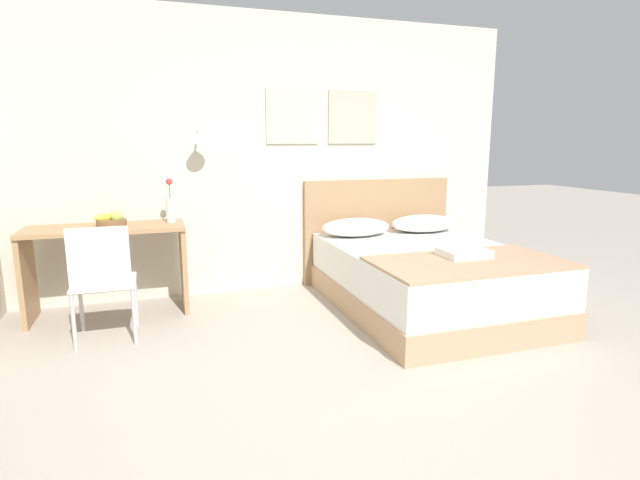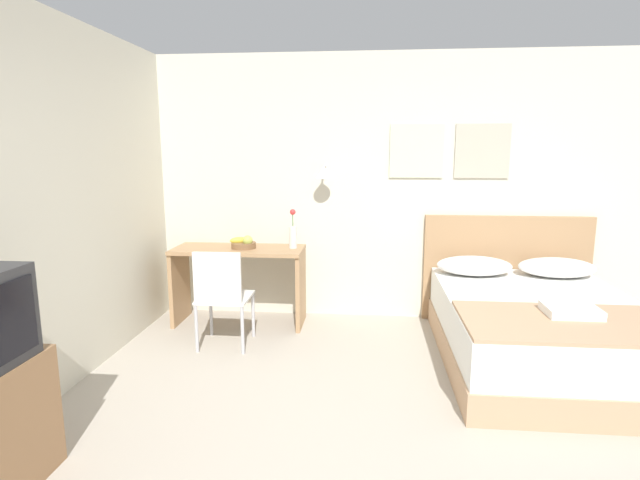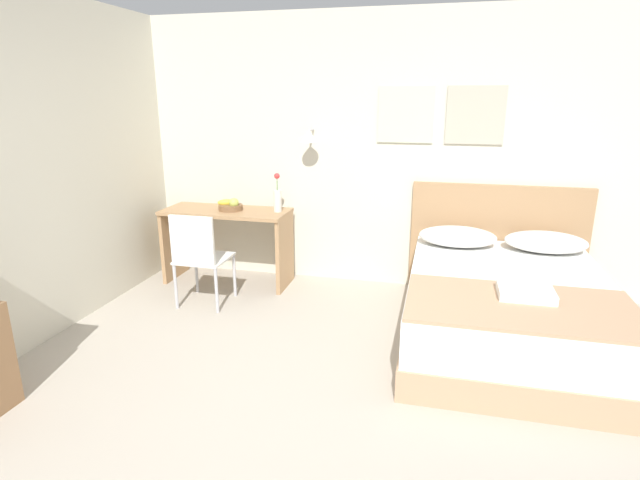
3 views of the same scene
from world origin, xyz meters
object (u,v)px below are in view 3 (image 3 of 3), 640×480
throw_blanket (521,306)px  fruit_bowl (231,206)px  folded_towel_near_foot (526,292)px  bed (506,310)px  headboard (497,240)px  flower_vase (277,198)px  pillow_left (457,236)px  desk_chair (199,253)px  pillow_right (546,242)px  desk (227,232)px

throw_blanket → fruit_bowl: fruit_bowl is taller
folded_towel_near_foot → fruit_bowl: (-2.63, 1.18, 0.21)m
bed → headboard: 1.09m
flower_vase → folded_towel_near_foot: bearing=-29.6°
pillow_left → fruit_bowl: bearing=-179.4°
pillow_left → throw_blanket: 1.40m
folded_towel_near_foot → desk_chair: size_ratio=0.41×
throw_blanket → pillow_right: bearing=74.4°
flower_vase → fruit_bowl: bearing=-174.4°
desk → fruit_bowl: 0.28m
pillow_right → throw_blanket: bearing=-105.6°
bed → flower_vase: (-2.11, 0.77, 0.63)m
bed → desk: bearing=164.6°
bed → folded_towel_near_foot: folded_towel_near_foot is taller
pillow_right → desk: (-3.02, -0.02, -0.10)m
fruit_bowl → folded_towel_near_foot: bearing=-24.1°
pillow_right → throw_blanket: 1.40m
pillow_right → flower_vase: size_ratio=1.81×
pillow_left → fruit_bowl: size_ratio=2.64×
headboard → throw_blanket: 1.65m
throw_blanket → folded_towel_near_foot: size_ratio=4.08×
pillow_right → desk: desk is taller
headboard → fruit_bowl: size_ratio=6.19×
pillow_left → folded_towel_near_foot: 1.27m
folded_towel_near_foot → desk: desk is taller
desk → flower_vase: size_ratio=3.31×
fruit_bowl → flower_vase: flower_vase is taller
fruit_bowl → flower_vase: bearing=5.6°
pillow_left → desk: size_ratio=0.55×
pillow_left → pillow_right: 0.75m
folded_towel_near_foot → pillow_right: bearing=74.7°
pillow_left → flower_vase: bearing=179.2°
bed → pillow_right: 0.91m
desk_chair → flower_vase: size_ratio=2.29×
desk → throw_blanket: bearing=-26.6°
folded_towel_near_foot → pillow_left: bearing=109.4°
pillow_right → desk: 3.02m
fruit_bowl → desk: bearing=177.0°
folded_towel_near_foot → headboard: bearing=91.8°
headboard → folded_towel_near_foot: headboard is taller
pillow_right → fruit_bowl: (-2.96, -0.02, 0.18)m
desk → bed: bearing=-15.4°
throw_blanket → desk_chair: 2.71m
flower_vase → desk: bearing=-175.3°
throw_blanket → flower_vase: 2.54m
pillow_left → pillow_right: size_ratio=1.00×
bed → desk_chair: size_ratio=2.33×
headboard → pillow_right: bearing=-39.0°
desk → fruit_bowl: bearing=-3.0°
headboard → pillow_right: (0.38, -0.30, 0.10)m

